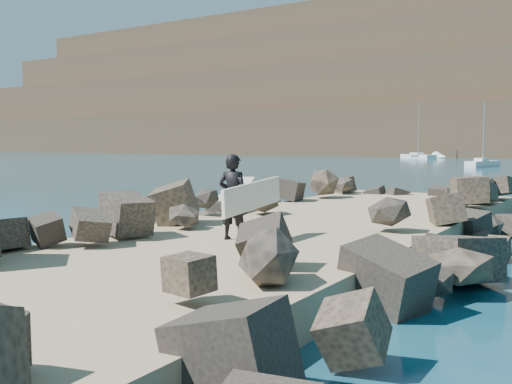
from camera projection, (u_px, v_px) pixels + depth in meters
ground at (281, 257)px, 12.43m from camera, size 800.00×800.00×0.00m
jetty at (227, 259)px, 10.72m from camera, size 6.00×26.00×0.60m
riprap_left at (135, 232)px, 12.69m from camera, size 2.60×22.00×1.00m
riprap_right at (385, 261)px, 9.56m from camera, size 2.60×22.00×1.00m
surfboard_resting at (236, 194)px, 16.29m from camera, size 1.47×2.53×0.08m
surfer_with_board at (236, 197)px, 11.00m from camera, size 0.86×2.08×1.67m
sailboat_b at (483, 164)px, 60.09m from camera, size 2.62×5.79×6.98m
sailboat_e at (418, 156)px, 95.39m from camera, size 7.34×6.69×9.72m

